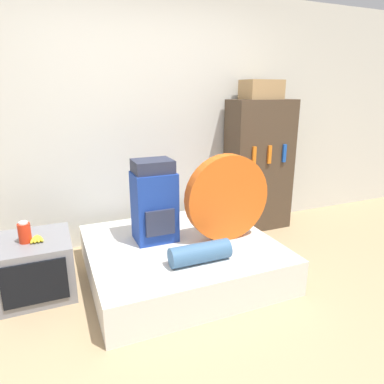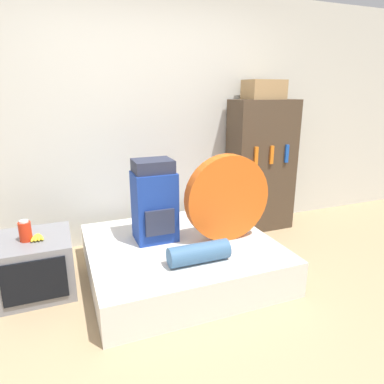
{
  "view_description": "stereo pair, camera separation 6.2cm",
  "coord_description": "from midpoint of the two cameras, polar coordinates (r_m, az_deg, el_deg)",
  "views": [
    {
      "loc": [
        -0.9,
        -1.87,
        1.6
      ],
      "look_at": [
        0.21,
        0.75,
        0.76
      ],
      "focal_mm": 32.0,
      "sensor_mm": 36.0,
      "label": 1
    },
    {
      "loc": [
        -0.84,
        -1.89,
        1.6
      ],
      "look_at": [
        0.21,
        0.75,
        0.76
      ],
      "focal_mm": 32.0,
      "sensor_mm": 36.0,
      "label": 2
    }
  ],
  "objects": [
    {
      "name": "television",
      "position": [
        3.13,
        -23.96,
        -10.99
      ],
      "size": [
        0.57,
        0.61,
        0.47
      ],
      "color": "gray",
      "rests_on": "ground_plane"
    },
    {
      "name": "bed",
      "position": [
        3.16,
        -1.31,
        -10.79
      ],
      "size": [
        1.6,
        1.48,
        0.31
      ],
      "color": "silver",
      "rests_on": "ground_plane"
    },
    {
      "name": "sleeping_roll",
      "position": [
        2.71,
        1.83,
        -10.13
      ],
      "size": [
        0.49,
        0.16,
        0.16
      ],
      "color": "#3D668E",
      "rests_on": "bed"
    },
    {
      "name": "bookshelf",
      "position": [
        4.09,
        11.86,
        4.23
      ],
      "size": [
        0.75,
        0.4,
        1.51
      ],
      "color": "#473828",
      "rests_on": "ground_plane"
    },
    {
      "name": "banana_bunch",
      "position": [
        3.0,
        -23.81,
        -6.92
      ],
      "size": [
        0.12,
        0.15,
        0.03
      ],
      "color": "yellow",
      "rests_on": "television"
    },
    {
      "name": "wall_back",
      "position": [
        3.7,
        -8.1,
        11.69
      ],
      "size": [
        8.0,
        0.05,
        2.6
      ],
      "color": "silver",
      "rests_on": "ground_plane"
    },
    {
      "name": "cardboard_box",
      "position": [
        4.01,
        12.35,
        16.34
      ],
      "size": [
        0.42,
        0.3,
        0.21
      ],
      "color": "#A88456",
      "rests_on": "bookshelf"
    },
    {
      "name": "ground_plane",
      "position": [
        2.62,
        2.77,
        -21.24
      ],
      "size": [
        16.0,
        16.0,
        0.0
      ],
      "primitive_type": "plane",
      "color": "tan"
    },
    {
      "name": "canister",
      "position": [
        2.98,
        -25.51,
        -5.9
      ],
      "size": [
        0.09,
        0.09,
        0.17
      ],
      "color": "red",
      "rests_on": "television"
    },
    {
      "name": "backpack",
      "position": [
        3.03,
        -5.7,
        -1.62
      ],
      "size": [
        0.36,
        0.33,
        0.73
      ],
      "color": "navy",
      "rests_on": "bed"
    },
    {
      "name": "tent_bag",
      "position": [
        3.03,
        6.46,
        -0.97
      ],
      "size": [
        0.77,
        0.11,
        0.77
      ],
      "color": "#E05B19",
      "rests_on": "bed"
    }
  ]
}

